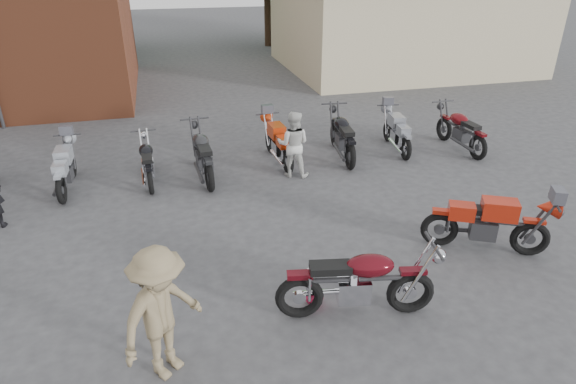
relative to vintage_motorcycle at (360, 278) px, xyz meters
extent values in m
plane|color=#3A393C|center=(-0.27, 0.41, -0.62)|extent=(90.00, 90.00, 0.00)
cube|color=tan|center=(8.23, 15.41, 1.13)|extent=(10.00, 8.00, 3.50)
ellipsoid|color=red|center=(-0.52, 0.37, -0.50)|extent=(0.37, 0.37, 0.26)
imported|color=silver|center=(0.39, 4.87, 0.14)|extent=(0.91, 0.82, 1.52)
imported|color=#837150|center=(-2.62, -0.37, 0.25)|extent=(1.28, 1.23, 1.75)
camera|label=1|loc=(-2.31, -4.94, 3.96)|focal=30.00mm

